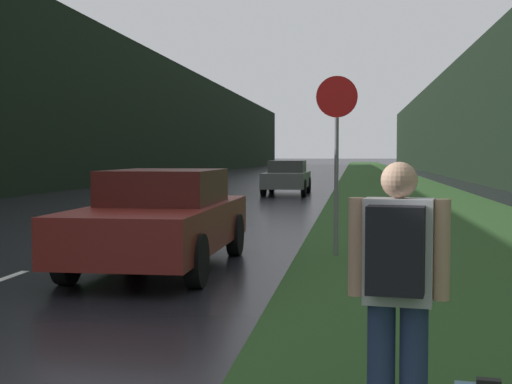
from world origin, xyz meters
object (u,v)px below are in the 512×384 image
at_px(car_passing_near, 162,218).
at_px(car_passing_far, 287,177).
at_px(hitchhiker_with_backpack, 398,286).
at_px(stop_sign, 337,146).

distance_m(car_passing_near, car_passing_far, 20.07).
bearing_deg(car_passing_near, car_passing_far, -90.00).
relative_size(hitchhiker_with_backpack, car_passing_near, 0.35).
height_order(stop_sign, car_passing_near, stop_sign).
bearing_deg(car_passing_far, stop_sign, 97.90).
bearing_deg(car_passing_near, hitchhiker_with_backpack, 116.35).
relative_size(stop_sign, hitchhiker_with_backpack, 1.81).
bearing_deg(stop_sign, car_passing_near, -148.08).
height_order(stop_sign, car_passing_far, stop_sign).
height_order(car_passing_near, car_passing_far, car_passing_near).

